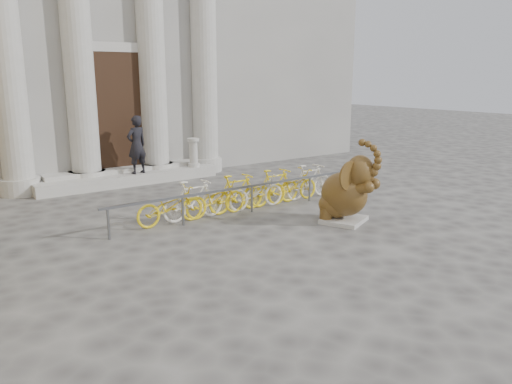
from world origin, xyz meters
TOP-DOWN VIEW (x-y plane):
  - ground at (0.00, 0.00)m, footprint 80.00×80.00m
  - classical_building at (0.00, 14.93)m, footprint 22.00×10.70m
  - entrance_steps at (0.00, 9.40)m, footprint 6.00×1.20m
  - elephant_statue at (2.56, 2.06)m, footprint 1.38×1.62m
  - bike_rack at (1.24, 4.39)m, footprint 8.00×0.53m
  - pedestrian at (0.22, 9.07)m, footprint 0.77×0.59m
  - balustrade_post at (2.29, 9.10)m, footprint 0.41×0.41m

SIDE VIEW (x-z plane):
  - ground at x=0.00m, z-range 0.00..0.00m
  - entrance_steps at x=0.00m, z-range 0.00..0.36m
  - bike_rack at x=1.24m, z-range 0.00..1.00m
  - elephant_statue at x=2.56m, z-range -0.28..1.76m
  - balustrade_post at x=2.29m, z-range 0.32..1.32m
  - pedestrian at x=0.22m, z-range 0.36..2.23m
  - classical_building at x=0.00m, z-range -0.02..11.98m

